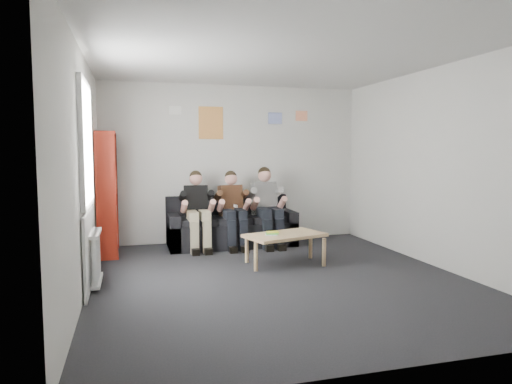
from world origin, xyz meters
TOP-DOWN VIEW (x-y plane):
  - room_shell at (0.00, 0.00)m, footprint 5.00×5.00m
  - sofa at (-0.15, 2.10)m, footprint 2.08×0.85m
  - bookshelf at (-2.08, 1.91)m, footprint 0.28×0.84m
  - coffee_table at (0.30, 0.62)m, footprint 1.07×0.59m
  - game_cases at (0.10, 0.59)m, footprint 0.20×0.17m
  - person_left at (-0.73, 1.91)m, footprint 0.38×0.82m
  - person_middle at (-0.15, 1.91)m, footprint 0.38×0.81m
  - person_right at (0.44, 1.91)m, footprint 0.41×0.87m
  - radiator at (-2.15, 0.20)m, footprint 0.10×0.64m
  - window at (-2.22, 0.20)m, footprint 0.05×1.30m
  - poster_large at (-0.40, 2.49)m, footprint 0.42×0.01m
  - poster_blue at (0.75, 2.49)m, footprint 0.25×0.01m
  - poster_pink at (1.25, 2.49)m, footprint 0.22×0.01m
  - poster_sign at (-1.00, 2.49)m, footprint 0.20×0.01m

SIDE VIEW (x-z plane):
  - sofa at x=-0.15m, z-range -0.11..0.69m
  - radiator at x=-2.15m, z-range 0.05..0.65m
  - coffee_table at x=0.30m, z-range 0.16..0.59m
  - game_cases at x=0.10m, z-range 0.43..0.47m
  - person_middle at x=-0.15m, z-range 0.00..1.25m
  - person_left at x=-0.73m, z-range 0.00..1.26m
  - person_right at x=0.44m, z-range -0.01..1.30m
  - bookshelf at x=-2.08m, z-range 0.00..1.86m
  - window at x=-2.22m, z-range -0.15..2.21m
  - room_shell at x=0.00m, z-range -1.15..3.85m
  - poster_large at x=-0.40m, z-range 1.77..2.32m
  - poster_blue at x=0.75m, z-range 2.05..2.25m
  - poster_pink at x=1.25m, z-range 2.11..2.29m
  - poster_sign at x=-1.00m, z-range 2.18..2.32m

